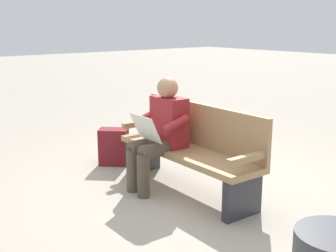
% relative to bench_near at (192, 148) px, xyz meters
% --- Properties ---
extents(ground_plane, '(40.00, 40.00, 0.00)m').
position_rel_bench_near_xyz_m(ground_plane, '(0.00, 0.07, -0.46)').
color(ground_plane, '#A89E8E').
extents(bench_near, '(1.82, 0.56, 0.90)m').
position_rel_bench_near_xyz_m(bench_near, '(0.00, 0.00, 0.00)').
color(bench_near, '#9E7A51').
rests_on(bench_near, ground).
extents(person_seated, '(0.58, 0.59, 1.18)m').
position_rel_bench_near_xyz_m(person_seated, '(0.24, 0.22, 0.17)').
color(person_seated, maroon).
rests_on(person_seated, ground).
extents(backpack, '(0.40, 0.41, 0.45)m').
position_rel_bench_near_xyz_m(backpack, '(1.25, 0.16, -0.24)').
color(backpack, maroon).
rests_on(backpack, ground).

